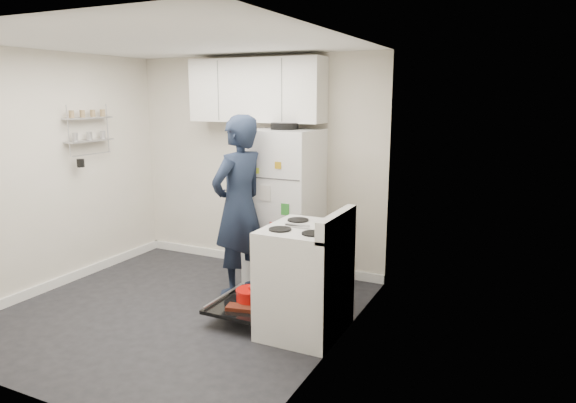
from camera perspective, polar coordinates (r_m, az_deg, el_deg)
The scene contains 7 objects.
room at distance 4.87m, azimuth -12.82°, elevation 1.51°, with size 3.21×3.21×2.51m.
electric_range at distance 4.51m, azimuth 1.76°, elevation -8.78°, with size 0.66×0.76×1.10m.
open_oven_door at distance 4.86m, azimuth -4.49°, elevation -10.90°, with size 0.55×0.70×0.21m.
refrigerator at distance 5.65m, azimuth -0.38°, elevation -0.49°, with size 0.72×0.74×1.76m.
upper_cabinets at distance 5.89m, azimuth -3.53°, elevation 12.22°, with size 1.60×0.33×0.70m, color silver.
wall_shelf_rack at distance 6.16m, azimuth -21.33°, elevation 7.48°, with size 0.14×0.60×0.61m.
person at distance 5.26m, azimuth -5.47°, elevation -0.57°, with size 0.68×0.45×1.86m, color #182135.
Camera 1 is at (2.97, -3.71, 2.05)m, focal length 32.00 mm.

